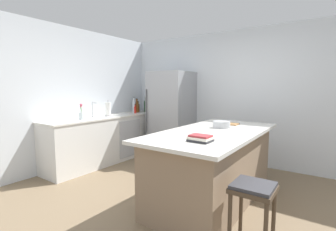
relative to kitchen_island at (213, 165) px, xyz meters
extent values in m
plane|color=#7A664C|center=(-0.39, -0.41, -0.47)|extent=(7.20, 7.20, 0.00)
cube|color=silver|center=(-0.39, 1.84, 0.83)|extent=(6.00, 0.10, 2.60)
cube|color=silver|center=(-2.84, -0.41, 0.83)|extent=(0.10, 6.00, 2.60)
cube|color=silver|center=(-2.49, 0.38, -0.02)|extent=(0.61, 2.61, 0.89)
cube|color=silver|center=(-2.49, 0.38, 0.44)|extent=(0.64, 2.64, 0.03)
cube|color=#B2B5BA|center=(-2.18, 0.71, -0.02)|extent=(0.01, 0.60, 0.75)
cube|color=#8E755B|center=(0.00, 0.00, -0.03)|extent=(0.92, 2.04, 0.89)
cube|color=silver|center=(0.00, 0.00, 0.44)|extent=(1.08, 2.24, 0.04)
cube|color=#93969B|center=(-1.63, 1.41, 0.44)|extent=(0.82, 0.75, 1.82)
cylinder|color=#4C4C51|center=(-2.00, 1.01, 0.53)|extent=(0.02, 0.02, 0.91)
cylinder|color=#473828|center=(0.59, -0.94, -0.18)|extent=(0.04, 0.04, 0.58)
cylinder|color=#473828|center=(0.59, -0.64, -0.18)|extent=(0.04, 0.04, 0.58)
cylinder|color=#473828|center=(0.89, -0.64, -0.18)|extent=(0.04, 0.04, 0.58)
cube|color=#473828|center=(0.74, -0.79, 0.13)|extent=(0.36, 0.36, 0.04)
cube|color=#38383D|center=(0.74, -0.79, 0.16)|extent=(0.34, 0.34, 0.03)
cylinder|color=silver|center=(-2.55, 0.08, 0.46)|extent=(0.05, 0.05, 0.02)
cylinder|color=silver|center=(-2.55, 0.08, 0.61)|extent=(0.02, 0.02, 0.28)
cylinder|color=silver|center=(-2.49, 0.08, 0.73)|extent=(0.14, 0.02, 0.02)
cylinder|color=silver|center=(-2.42, -0.27, 0.52)|extent=(0.09, 0.09, 0.13)
cylinder|color=#4C7F3D|center=(-2.43, -0.27, 0.61)|extent=(0.01, 0.03, 0.22)
sphere|color=#DB4C66|center=(-2.43, -0.27, 0.72)|extent=(0.04, 0.04, 0.04)
cylinder|color=#4C7F3D|center=(-2.41, -0.28, 0.60)|extent=(0.01, 0.01, 0.19)
sphere|color=#DB4C66|center=(-2.41, -0.28, 0.69)|extent=(0.04, 0.04, 0.04)
cylinder|color=#4C7F3D|center=(-2.40, -0.27, 0.61)|extent=(0.01, 0.04, 0.21)
sphere|color=#DB4C66|center=(-2.40, -0.27, 0.71)|extent=(0.04, 0.04, 0.04)
cylinder|color=gray|center=(-2.46, 0.39, 0.46)|extent=(0.14, 0.14, 0.01)
cylinder|color=white|center=(-2.46, 0.39, 0.60)|extent=(0.11, 0.11, 0.26)
cylinder|color=gray|center=(-2.46, 0.39, 0.75)|extent=(0.02, 0.02, 0.04)
cylinder|color=#994C23|center=(-2.41, 1.60, 0.56)|extent=(0.05, 0.05, 0.21)
cylinder|color=#994C23|center=(-2.41, 1.60, 0.70)|extent=(0.02, 0.02, 0.06)
cylinder|color=black|center=(-2.41, 1.60, 0.73)|extent=(0.02, 0.02, 0.01)
cylinder|color=#19381E|center=(-2.41, 1.49, 0.58)|extent=(0.08, 0.08, 0.26)
cylinder|color=#19381E|center=(-2.41, 1.49, 0.76)|extent=(0.03, 0.03, 0.09)
cylinder|color=black|center=(-2.41, 1.49, 0.81)|extent=(0.03, 0.03, 0.01)
cylinder|color=#5B3319|center=(-2.57, 1.39, 0.54)|extent=(0.07, 0.07, 0.18)
cylinder|color=#5B3319|center=(-2.57, 1.39, 0.66)|extent=(0.03, 0.03, 0.06)
cylinder|color=black|center=(-2.57, 1.39, 0.70)|extent=(0.03, 0.03, 0.01)
cylinder|color=brown|center=(-2.53, 1.30, 0.57)|extent=(0.08, 0.08, 0.23)
cylinder|color=brown|center=(-2.53, 1.30, 0.72)|extent=(0.04, 0.04, 0.08)
cylinder|color=black|center=(-2.53, 1.30, 0.76)|extent=(0.04, 0.04, 0.01)
cylinder|color=silver|center=(-2.52, 1.21, 0.59)|extent=(0.07, 0.07, 0.26)
cylinder|color=silver|center=(-2.52, 1.21, 0.76)|extent=(0.03, 0.03, 0.08)
cylinder|color=black|center=(-2.52, 1.21, 0.80)|extent=(0.03, 0.03, 0.01)
cylinder|color=red|center=(-2.41, 1.12, 0.53)|extent=(0.05, 0.05, 0.14)
cylinder|color=red|center=(-2.41, 1.12, 0.62)|extent=(0.02, 0.02, 0.05)
cylinder|color=black|center=(-2.41, 1.12, 0.65)|extent=(0.03, 0.03, 0.01)
cube|color=#2D2D33|center=(0.15, -0.67, 0.47)|extent=(0.23, 0.19, 0.02)
cube|color=silver|center=(0.15, -0.67, 0.49)|extent=(0.24, 0.19, 0.02)
cube|color=#A83338|center=(0.15, -0.67, 0.52)|extent=(0.22, 0.15, 0.02)
cylinder|color=#B2B5BA|center=(-0.02, 0.29, 0.50)|extent=(0.24, 0.24, 0.09)
cube|color=#9E7042|center=(-0.06, 0.65, 0.47)|extent=(0.30, 0.20, 0.02)
camera|label=1|loc=(1.31, -2.91, 1.01)|focal=26.10mm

